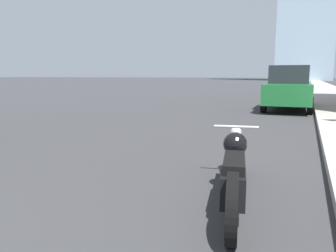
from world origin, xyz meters
TOP-DOWN VIEW (x-y plane):
  - sidewalk at (5.74, 40.00)m, footprint 2.93×240.00m
  - motorcycle at (3.19, 4.62)m, footprint 0.77×2.67m
  - parked_car_green at (3.23, 15.60)m, footprint 1.95×4.63m
  - parked_car_silver at (3.18, 27.20)m, footprint 2.20×4.26m
  - parked_car_blue at (2.89, 37.98)m, footprint 2.30×4.73m
  - parked_car_white at (3.26, 51.11)m, footprint 1.95×4.56m

SIDE VIEW (x-z plane):
  - sidewalk at x=5.74m, z-range 0.00..0.15m
  - motorcycle at x=3.19m, z-range 0.00..0.76m
  - parked_car_blue at x=2.89m, z-range 0.00..1.71m
  - parked_car_white at x=3.26m, z-range -0.01..1.73m
  - parked_car_silver at x=3.18m, z-range 0.00..1.75m
  - parked_car_green at x=3.23m, z-range -0.01..1.84m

